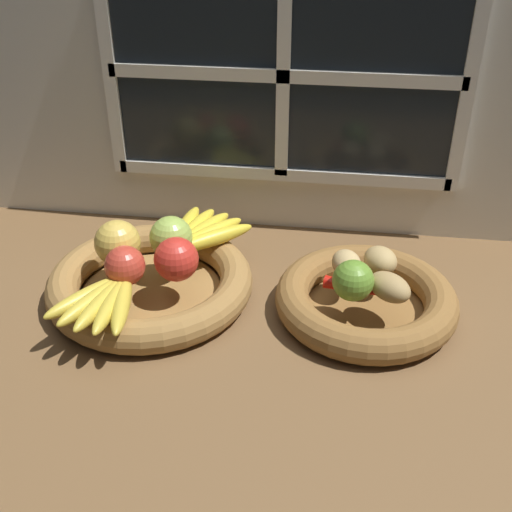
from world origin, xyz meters
The scene contains 15 objects.
ground_plane centered at (0.00, 0.00, -1.50)cm, with size 140.00×90.00×3.00cm, color brown.
back_wall centered at (0.00, 29.77, 27.88)cm, with size 140.00×4.60×55.00cm.
fruit_bowl_left centered at (-19.31, 1.16, 2.58)cm, with size 34.69×34.69×5.52cm.
fruit_bowl_right centered at (16.76, 1.16, 2.59)cm, with size 29.58×29.58×5.52cm.
apple_red_front centered at (-21.65, -3.39, 8.77)cm, with size 6.51×6.51×6.51cm, color #B73828.
apple_green_back centered at (-16.42, 5.65, 9.18)cm, with size 7.33×7.33×7.33cm, color #99B74C.
apple_red_right centered at (-13.88, -0.95, 9.13)cm, with size 7.23×7.23×7.23cm, color red.
apple_golden_left centered at (-24.71, 2.38, 9.37)cm, with size 7.71×7.71×7.71cm, color gold.
banana_bunch_front centered at (-22.94, -10.20, 6.82)cm, with size 14.00×16.39×2.61cm.
banana_bunch_back centered at (-13.00, 11.61, 6.92)cm, with size 14.67×17.56×2.81cm.
potato_back centered at (18.72, 5.46, 7.71)cm, with size 6.07×5.13×4.39cm, color tan.
potato_small centered at (19.89, -1.97, 7.61)cm, with size 7.30×4.90×4.18cm, color #A38451.
potato_oblong centered at (13.24, 3.89, 7.58)cm, with size 6.19×4.67×4.12cm, color tan.
lime_near centered at (14.23, -2.63, 8.75)cm, with size 6.46×6.46×6.46cm, color olive.
chili_pepper centered at (16.03, -1.87, 6.60)cm, with size 2.15×2.15×12.60cm, color red.
Camera 1 is at (10.26, -82.97, 62.50)cm, focal length 43.88 mm.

